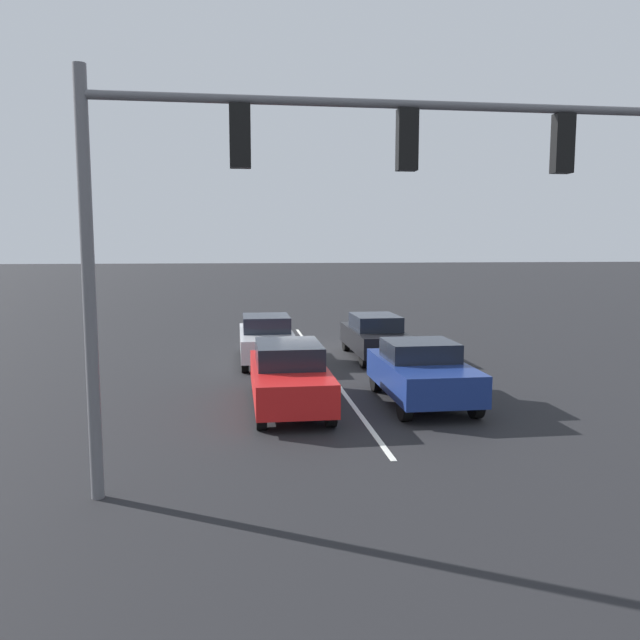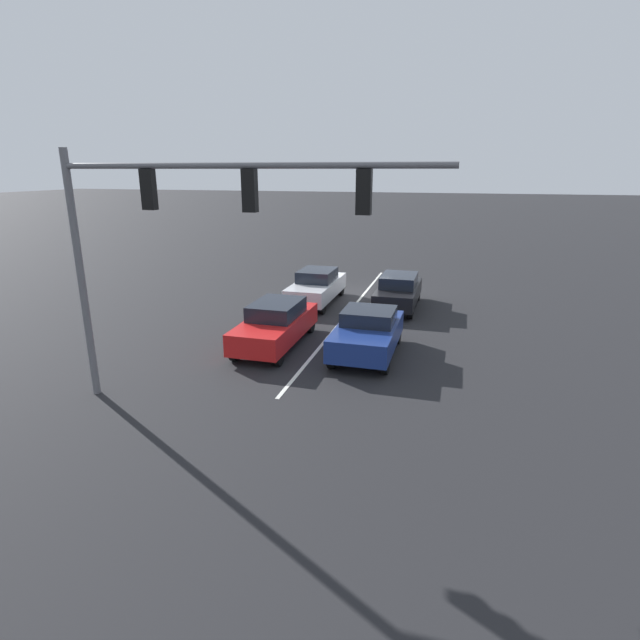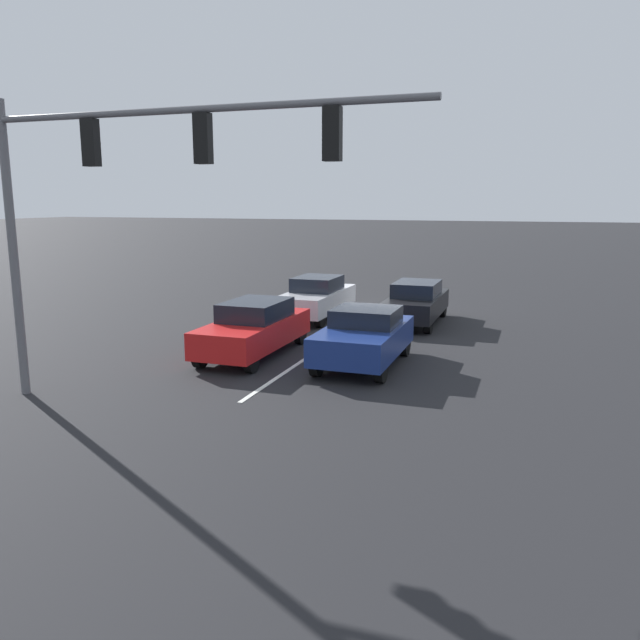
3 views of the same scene
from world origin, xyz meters
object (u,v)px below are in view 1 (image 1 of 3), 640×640
(car_red_midlane_front, at_px, (289,375))
(traffic_signal_gantry, at_px, (290,184))
(car_silver_midlane_second, at_px, (266,338))
(car_navy_leftlane_front, at_px, (422,372))
(car_black_leftlane_second, at_px, (375,336))

(car_red_midlane_front, distance_m, traffic_signal_gantry, 6.60)
(traffic_signal_gantry, bearing_deg, car_silver_midlane_second, -90.72)
(car_red_midlane_front, bearing_deg, traffic_signal_gantry, 85.61)
(car_navy_leftlane_front, xyz_separation_m, car_silver_midlane_second, (3.59, -6.22, -0.00))
(car_silver_midlane_second, height_order, traffic_signal_gantry, traffic_signal_gantry)
(car_black_leftlane_second, distance_m, car_silver_midlane_second, 3.83)
(car_silver_midlane_second, distance_m, traffic_signal_gantry, 12.02)
(traffic_signal_gantry, bearing_deg, car_navy_leftlane_front, -126.30)
(car_navy_leftlane_front, height_order, traffic_signal_gantry, traffic_signal_gantry)
(car_navy_leftlane_front, xyz_separation_m, car_black_leftlane_second, (-0.24, -6.36, -0.00))
(car_navy_leftlane_front, relative_size, car_black_leftlane_second, 0.91)
(car_navy_leftlane_front, bearing_deg, car_black_leftlane_second, -92.17)
(car_red_midlane_front, relative_size, traffic_signal_gantry, 0.49)
(car_black_leftlane_second, distance_m, traffic_signal_gantry, 12.78)
(car_black_leftlane_second, relative_size, traffic_signal_gantry, 0.47)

